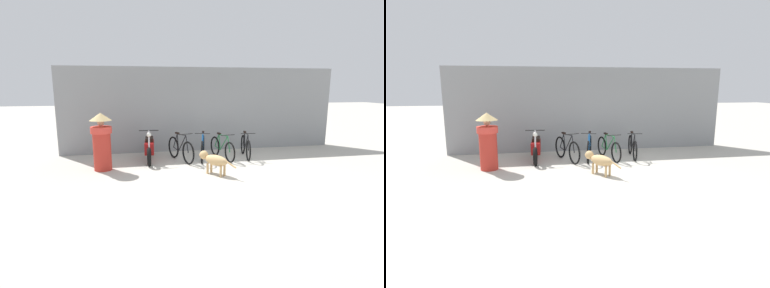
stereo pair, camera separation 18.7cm
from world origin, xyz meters
TOP-DOWN VIEW (x-y plane):
  - ground_plane at (0.00, 0.00)m, footprint 60.00×60.00m
  - shop_wall_back at (0.00, 3.09)m, footprint 9.97×0.20m
  - bicycle_0 at (-1.07, 1.55)m, footprint 0.63×1.62m
  - bicycle_1 at (-0.35, 1.59)m, footprint 0.58×1.69m
  - bicycle_2 at (0.28, 1.57)m, footprint 0.46×1.69m
  - bicycle_3 at (1.10, 1.64)m, footprint 0.49×1.68m
  - motorcycle at (-2.02, 1.80)m, footprint 0.58×1.94m
  - stray_dog at (-0.43, -0.03)m, footprint 0.80×1.06m
  - person_in_robes at (-3.36, 0.96)m, footprint 0.84×0.84m

SIDE VIEW (x-z plane):
  - ground_plane at x=0.00m, z-range 0.00..0.00m
  - bicycle_2 at x=0.28m, z-range -0.08..0.77m
  - bicycle_3 at x=1.10m, z-range -0.08..0.78m
  - bicycle_0 at x=-1.07m, z-range -0.08..0.83m
  - bicycle_1 at x=-0.35m, z-range -0.08..0.83m
  - stray_dog at x=-0.43m, z-range 0.10..0.69m
  - motorcycle at x=-2.02m, z-range -0.11..0.92m
  - person_in_robes at x=-3.36m, z-range 0.05..1.65m
  - shop_wall_back at x=0.00m, z-range 0.00..2.96m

